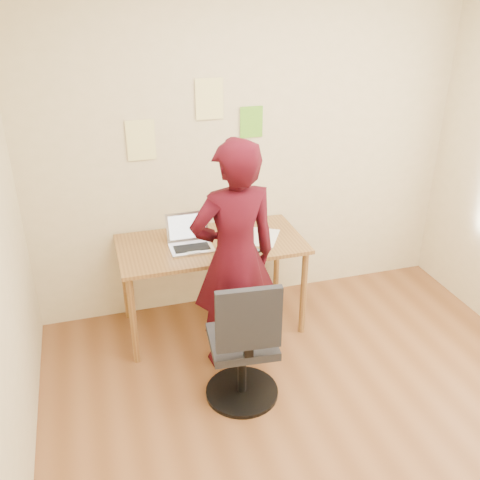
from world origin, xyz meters
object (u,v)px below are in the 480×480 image
object	(u,v)px
person	(235,258)
office_chair	(244,351)
phone	(253,249)
desk	(211,253)
laptop	(190,240)

from	to	relation	value
person	office_chair	bearing A→B (deg)	76.29
phone	person	bearing A→B (deg)	-156.49
office_chair	person	bearing A→B (deg)	86.75
office_chair	person	world-z (taller)	person
desk	office_chair	world-z (taller)	office_chair
phone	office_chair	size ratio (longest dim) A/B	0.15
desk	office_chair	distance (m)	0.94
desk	laptop	size ratio (longest dim) A/B	4.43
laptop	person	bearing A→B (deg)	-64.98
desk	laptop	xyz separation A→B (m)	(-0.16, -0.01, 0.14)
phone	office_chair	distance (m)	0.83
laptop	phone	xyz separation A→B (m)	(0.43, -0.20, -0.05)
office_chair	phone	bearing A→B (deg)	73.36
office_chair	desk	bearing A→B (deg)	94.38
laptop	person	size ratio (longest dim) A/B	0.19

